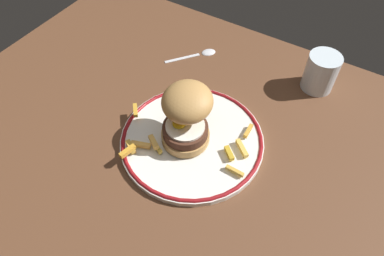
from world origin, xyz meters
TOP-DOWN VIEW (x-y plane):
  - ground_plane at (0.00, 0.00)cm, footprint 110.29×85.22cm
  - dinner_plate at (0.95, 2.14)cm, footprint 28.77×28.77cm
  - burger at (-0.60, 2.36)cm, footprint 11.01×12.51cm
  - fries_pile at (-0.33, -1.26)cm, footprint 27.35×20.68cm
  - water_glass at (16.85, 30.82)cm, footprint 7.15×7.15cm
  - spoon at (-11.23, 27.20)cm, footprint 9.65×11.43cm

SIDE VIEW (x-z plane):
  - ground_plane at x=0.00cm, z-range -4.00..0.00cm
  - spoon at x=-11.23cm, z-range -0.09..0.81cm
  - dinner_plate at x=0.95cm, z-range 0.04..1.64cm
  - fries_pile at x=-0.33cm, z-range 1.36..3.27cm
  - water_glass at x=16.85cm, z-range -0.57..8.10cm
  - burger at x=-0.60cm, z-range 1.53..13.34cm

